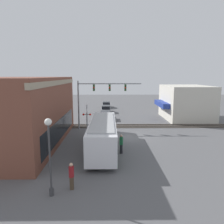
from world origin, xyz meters
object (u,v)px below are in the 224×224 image
parked_car_silver (106,105)px  pedestrian_by_lamp (71,176)px  parked_car_black (105,115)px  crossing_signal (87,114)px  parked_car_grey (106,109)px  streetlamp (49,151)px  city_bus (103,134)px  pedestrian_near_bus (121,144)px

parked_car_silver → pedestrian_by_lamp: pedestrian_by_lamp is taller
parked_car_black → pedestrian_by_lamp: (-23.40, 1.83, 0.28)m
crossing_signal → parked_car_grey: crossing_signal is taller
crossing_signal → streetlamp: (-16.08, 0.64, 0.66)m
streetlamp → parked_car_silver: 38.15m
city_bus → streetlamp: (-8.48, 2.98, 1.27)m
parked_car_black → parked_car_silver: size_ratio=1.09×
streetlamp → parked_car_grey: bearing=-5.4°
parked_car_grey → crossing_signal: bearing=171.2°
city_bus → pedestrian_by_lamp: bearing=166.6°
pedestrian_near_bus → parked_car_silver: bearing=3.4°
parked_car_silver → pedestrian_by_lamp: size_ratio=2.40×
city_bus → parked_car_black: bearing=-0.0°
parked_car_silver → parked_car_black: bearing=180.0°
pedestrian_near_bus → parked_car_black: bearing=6.2°
pedestrian_by_lamp → parked_car_black: bearing=-4.5°
crossing_signal → pedestrian_near_bus: bearing=-154.3°
crossing_signal → pedestrian_near_bus: size_ratio=2.04×
crossing_signal → parked_car_black: crossing_signal is taller
city_bus → parked_car_black: size_ratio=2.33×
crossing_signal → pedestrian_by_lamp: 15.40m
pedestrian_near_bus → pedestrian_by_lamp: bearing=151.6°
city_bus → parked_car_black: city_bus is taller
pedestrian_by_lamp → crossing_signal: bearing=1.9°
parked_car_black → pedestrian_near_bus: 16.78m
streetlamp → parked_car_black: 24.44m
parked_car_grey → pedestrian_by_lamp: size_ratio=2.36×
streetlamp → pedestrian_near_bus: bearing=-32.6°
parked_car_black → parked_car_grey: size_ratio=1.11×
parked_car_black → parked_car_silver: (13.81, -0.00, -0.01)m
city_bus → pedestrian_by_lamp: city_bus is taller
pedestrian_near_bus → pedestrian_by_lamp: 7.64m
streetlamp → pedestrian_by_lamp: bearing=-56.6°
city_bus → crossing_signal: size_ratio=2.94×
city_bus → parked_car_grey: bearing=-0.0°
city_bus → streetlamp: 9.08m
parked_car_black → parked_car_silver: 13.81m
parked_car_black → pedestrian_near_bus: pedestrian_near_bus is taller
streetlamp → parked_car_silver: size_ratio=1.12×
city_bus → pedestrian_near_bus: bearing=-119.3°
parked_car_black → parked_car_grey: parked_car_black is taller
parked_car_black → pedestrian_by_lamp: size_ratio=2.61×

